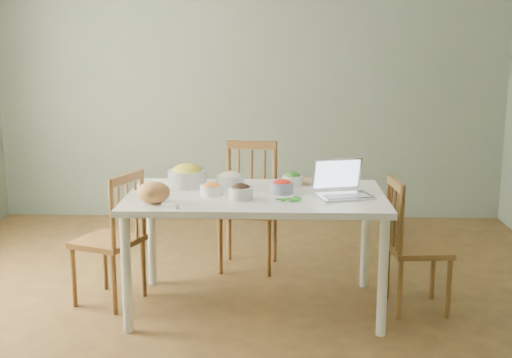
{
  "coord_description": "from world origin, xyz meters",
  "views": [
    {
      "loc": [
        0.27,
        -4.09,
        1.78
      ],
      "look_at": [
        0.13,
        0.15,
        0.88
      ],
      "focal_mm": 46.91,
      "sensor_mm": 36.0,
      "label": 1
    }
  ],
  "objects_px": {
    "chair_left": "(108,238)",
    "bowl_squash": "(187,176)",
    "dining_table": "(256,251)",
    "chair_right": "(419,245)",
    "bread_boule": "(154,192)",
    "laptop": "(345,180)",
    "chair_far": "(248,207)"
  },
  "relations": [
    {
      "from": "laptop",
      "to": "chair_right",
      "type": "bearing_deg",
      "value": -6.36
    },
    {
      "from": "chair_left",
      "to": "chair_right",
      "type": "distance_m",
      "value": 2.08
    },
    {
      "from": "chair_far",
      "to": "bowl_squash",
      "type": "height_order",
      "value": "chair_far"
    },
    {
      "from": "dining_table",
      "to": "chair_left",
      "type": "bearing_deg",
      "value": 176.06
    },
    {
      "from": "chair_left",
      "to": "bowl_squash",
      "type": "distance_m",
      "value": 0.68
    },
    {
      "from": "chair_left",
      "to": "bowl_squash",
      "type": "height_order",
      "value": "bowl_squash"
    },
    {
      "from": "bowl_squash",
      "to": "laptop",
      "type": "height_order",
      "value": "laptop"
    },
    {
      "from": "chair_left",
      "to": "bowl_squash",
      "type": "relative_size",
      "value": 3.49
    },
    {
      "from": "chair_right",
      "to": "laptop",
      "type": "bearing_deg",
      "value": 94.76
    },
    {
      "from": "dining_table",
      "to": "bowl_squash",
      "type": "height_order",
      "value": "bowl_squash"
    },
    {
      "from": "chair_left",
      "to": "bread_boule",
      "type": "bearing_deg",
      "value": 71.51
    },
    {
      "from": "dining_table",
      "to": "chair_right",
      "type": "bearing_deg",
      "value": 0.5
    },
    {
      "from": "dining_table",
      "to": "laptop",
      "type": "height_order",
      "value": "laptop"
    },
    {
      "from": "chair_left",
      "to": "laptop",
      "type": "height_order",
      "value": "laptop"
    },
    {
      "from": "dining_table",
      "to": "chair_right",
      "type": "xyz_separation_m",
      "value": [
        1.07,
        0.01,
        0.05
      ]
    },
    {
      "from": "laptop",
      "to": "chair_far",
      "type": "bearing_deg",
      "value": 111.79
    },
    {
      "from": "bowl_squash",
      "to": "chair_far",
      "type": "bearing_deg",
      "value": 56.16
    },
    {
      "from": "dining_table",
      "to": "bread_boule",
      "type": "bearing_deg",
      "value": -157.4
    },
    {
      "from": "bread_boule",
      "to": "bowl_squash",
      "type": "height_order",
      "value": "bowl_squash"
    },
    {
      "from": "dining_table",
      "to": "chair_left",
      "type": "relative_size",
      "value": 1.83
    },
    {
      "from": "bread_boule",
      "to": "laptop",
      "type": "bearing_deg",
      "value": 8.97
    },
    {
      "from": "chair_far",
      "to": "chair_left",
      "type": "distance_m",
      "value": 1.17
    },
    {
      "from": "bowl_squash",
      "to": "chair_right",
      "type": "bearing_deg",
      "value": -7.43
    },
    {
      "from": "dining_table",
      "to": "chair_far",
      "type": "xyz_separation_m",
      "value": [
        -0.09,
        0.79,
        0.1
      ]
    },
    {
      "from": "laptop",
      "to": "dining_table",
      "type": "bearing_deg",
      "value": 157.44
    },
    {
      "from": "chair_far",
      "to": "laptop",
      "type": "bearing_deg",
      "value": -46.06
    },
    {
      "from": "chair_right",
      "to": "chair_far",
      "type": "bearing_deg",
      "value": 51.7
    },
    {
      "from": "bowl_squash",
      "to": "bread_boule",
      "type": "bearing_deg",
      "value": -107.09
    },
    {
      "from": "bread_boule",
      "to": "bowl_squash",
      "type": "xyz_separation_m",
      "value": [
        0.14,
        0.47,
        0.01
      ]
    },
    {
      "from": "dining_table",
      "to": "chair_right",
      "type": "height_order",
      "value": "chair_right"
    },
    {
      "from": "chair_far",
      "to": "chair_right",
      "type": "bearing_deg",
      "value": -27.27
    },
    {
      "from": "bowl_squash",
      "to": "laptop",
      "type": "bearing_deg",
      "value": -15.13
    }
  ]
}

